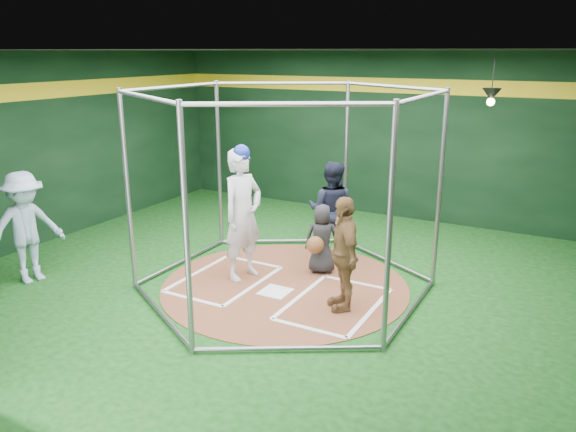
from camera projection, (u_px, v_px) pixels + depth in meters
The scene contains 12 objects.
room_shell at pixel (285, 175), 8.19m from camera, with size 10.10×9.10×3.53m.
clay_disc at pixel (285, 285), 8.68m from camera, with size 3.80×3.80×0.01m, color brown.
home_plate at pixel (275, 292), 8.42m from camera, with size 0.43×0.43×0.01m, color white.
batter_box_left at pixel (225, 279), 8.90m from camera, with size 1.17×1.77×0.01m.
batter_box_right at pixel (335, 303), 8.03m from camera, with size 1.17×1.77×0.01m.
batting_cage at pixel (285, 192), 8.25m from camera, with size 4.05×4.67×3.00m.
pendant_lamp_near at pixel (491, 95), 9.93m from camera, with size 0.34×0.34×0.90m.
batter_figure at pixel (243, 213), 8.71m from camera, with size 0.64×0.84×2.13m.
visitor_leopard at pixel (344, 253), 7.70m from camera, with size 0.95×0.39×1.61m, color #9F7644.
catcher_figure at pixel (321, 239), 9.03m from camera, with size 0.66×0.67×1.14m.
umpire at pixel (331, 210), 9.64m from camera, with size 0.83×0.64×1.70m, color black.
bystander_blue at pixel (26, 228), 8.63m from camera, with size 1.13×0.65×1.75m, color #96AFC7.
Camera 1 is at (3.87, -7.02, 3.49)m, focal length 35.00 mm.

